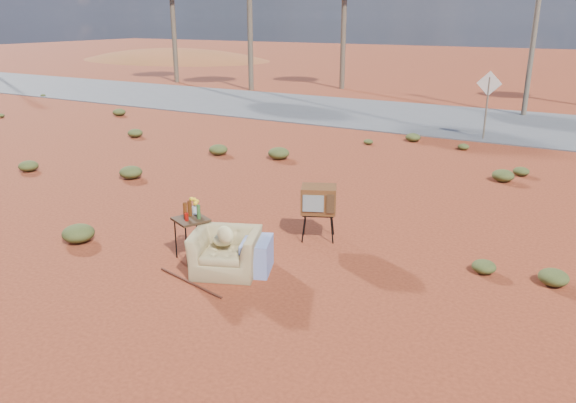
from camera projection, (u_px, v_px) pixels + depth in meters
The scene contains 10 objects.
ground at pixel (236, 267), 9.02m from camera, with size 140.00×140.00×0.00m, color maroon.
highway at pixel (458, 121), 21.43m from camera, with size 140.00×7.00×0.04m, color #565659.
dirt_mound at pixel (175, 60), 51.10m from camera, with size 26.00×18.00×2.00m, color brown.
armchair at pixel (231, 247), 8.73m from camera, with size 1.33×1.15×0.89m.
tv_unit at pixel (319, 200), 9.93m from camera, with size 0.75×0.69×0.98m.
side_table at pixel (191, 216), 9.13m from camera, with size 0.65×0.65×1.00m.
rusty_bar at pixel (190, 283), 8.44m from camera, with size 0.04×0.04×1.44m, color #4C1D14.
road_sign at pixel (488, 93), 17.78m from camera, with size 0.78×0.06×2.19m.
utility_pole_center at pixel (538, 7), 21.27m from camera, with size 1.40×0.20×8.00m.
scrub_patch at pixel (314, 183), 13.01m from camera, with size 17.49×8.07×0.33m.
Camera 1 is at (4.76, -6.77, 3.84)m, focal length 35.00 mm.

